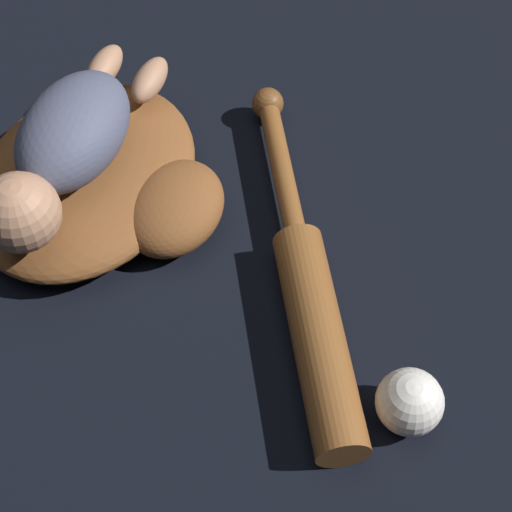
% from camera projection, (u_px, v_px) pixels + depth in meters
% --- Properties ---
extents(ground_plane, '(6.00, 6.00, 0.00)m').
position_uv_depth(ground_plane, '(64.00, 169.00, 1.13)').
color(ground_plane, black).
extents(baseball_glove, '(0.41, 0.38, 0.07)m').
position_uv_depth(baseball_glove, '(100.00, 182.00, 1.07)').
color(baseball_glove, brown).
rests_on(baseball_glove, ground).
extents(baby_figure, '(0.34, 0.21, 0.10)m').
position_uv_depth(baby_figure, '(65.00, 146.00, 0.99)').
color(baby_figure, '#4C516B').
rests_on(baby_figure, baseball_glove).
extents(baseball_bat, '(0.52, 0.11, 0.06)m').
position_uv_depth(baseball_bat, '(309.00, 296.00, 0.98)').
color(baseball_bat, brown).
rests_on(baseball_bat, ground).
extents(baseball, '(0.07, 0.07, 0.07)m').
position_uv_depth(baseball, '(410.00, 402.00, 0.90)').
color(baseball, white).
rests_on(baseball, ground).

